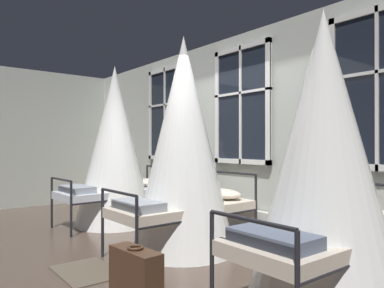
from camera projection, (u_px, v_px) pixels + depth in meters
ground at (169, 253)px, 4.54m from camera, size 19.23×19.23×0.00m
back_wall_with_windows at (246, 134)px, 5.43m from camera, size 9.59×0.10×3.02m
window_bank at (241, 159)px, 5.36m from camera, size 5.02×0.10×2.75m
cot_first at (115, 147)px, 6.25m from camera, size 1.33×1.91×2.71m
cot_second at (184, 146)px, 4.68m from camera, size 1.33×1.89×2.76m
cot_third at (324, 159)px, 3.15m from camera, size 1.33×1.90×2.53m
rug_second at (87, 271)px, 3.87m from camera, size 0.81×0.57×0.01m
suitcase_dark at (135, 274)px, 3.17m from camera, size 0.57×0.25×0.47m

